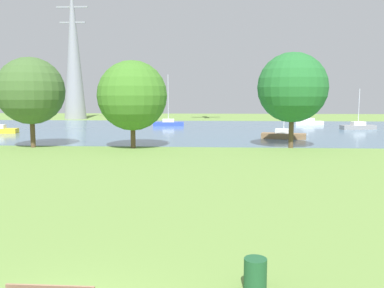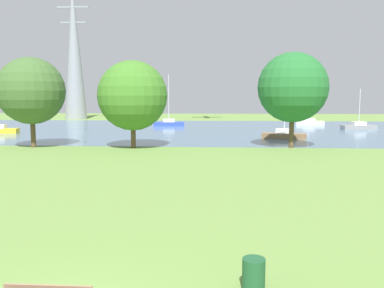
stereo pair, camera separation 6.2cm
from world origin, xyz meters
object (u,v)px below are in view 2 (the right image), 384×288
Objects in this scene: sailboat_white at (309,122)px; electricity_pylon at (74,50)px; tree_west_near at (133,96)px; tree_east_far at (293,88)px; sailboat_brown at (284,135)px; sailboat_blue at (169,123)px; tree_west_far at (31,91)px; sailboat_gray at (359,126)px; litter_bin at (254,274)px.

electricity_pylon is at bearing 161.58° from sailboat_white.
tree_west_near is 14.40m from tree_east_far.
sailboat_blue is at bearing 129.25° from sailboat_brown.
sailboat_white is 0.75× the size of tree_west_far.
sailboat_white is (-5.02, 8.94, 0.01)m from sailboat_gray.
sailboat_brown is 9.34m from tree_east_far.
sailboat_gray is (18.80, 49.18, 0.05)m from litter_bin.
tree_west_near is 0.91× the size of tree_east_far.
sailboat_blue is 0.29× the size of electricity_pylon.
sailboat_gray is at bearing 47.02° from sailboat_brown.
sailboat_white is at bearing 54.42° from tree_west_near.
litter_bin is 52.65m from sailboat_gray.
tree_west_near is (-8.61, 26.80, 4.34)m from litter_bin.
sailboat_brown is at bearing -45.34° from electricity_pylon.
litter_bin is 54.92m from sailboat_blue.
sailboat_gray is 0.92× the size of sailboat_white.
sailboat_brown is 0.25× the size of electricity_pylon.
tree_west_far is at bearing -75.02° from electricity_pylon.
tree_east_far is (-0.59, -7.87, 5.00)m from sailboat_brown.
electricity_pylon is (-21.63, 45.97, 9.26)m from tree_west_near.
tree_west_far is 0.29× the size of electricity_pylon.
tree_west_near reaches higher than sailboat_white.
sailboat_white is at bearing 76.66° from litter_bin.
sailboat_white is 48.34m from electricity_pylon.
tree_east_far is at bearing -121.58° from sailboat_gray.
sailboat_white is 0.78× the size of tree_west_near.
sailboat_blue is at bearing 169.63° from sailboat_gray.
electricity_pylon is (-21.50, 18.56, 13.52)m from sailboat_blue.
electricity_pylon reaches higher than sailboat_gray.
tree_east_far reaches higher than sailboat_brown.
sailboat_brown is (-12.48, -13.39, 0.01)m from sailboat_gray.
tree_west_near is at bearing -140.78° from sailboat_gray.
tree_west_far is 9.32m from tree_west_near.
sailboat_gray is 0.20× the size of electricity_pylon.
litter_bin is 0.10× the size of tree_west_far.
tree_west_far is at bearing 123.85° from litter_bin.
sailboat_brown is 0.88× the size of tree_west_near.
sailboat_white is at bearing 119.30° from sailboat_gray.
sailboat_blue is at bearing -170.19° from sailboat_white.
tree_west_far is at bearing -148.55° from sailboat_gray.
sailboat_brown is 0.87× the size of sailboat_blue.
tree_west_near is at bearing -175.58° from tree_east_far.
electricity_pylon reaches higher than sailboat_blue.
sailboat_brown is 53.75m from electricity_pylon.
sailboat_brown is 17.94m from tree_west_near.
tree_west_far is at bearing -108.45° from sailboat_blue.
tree_west_far is 0.95× the size of tree_east_far.
tree_west_far is (-24.24, -9.06, 4.70)m from sailboat_brown.
tree_east_far is (5.73, 27.91, 5.06)m from litter_bin.
litter_bin is 0.13× the size of sailboat_white.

